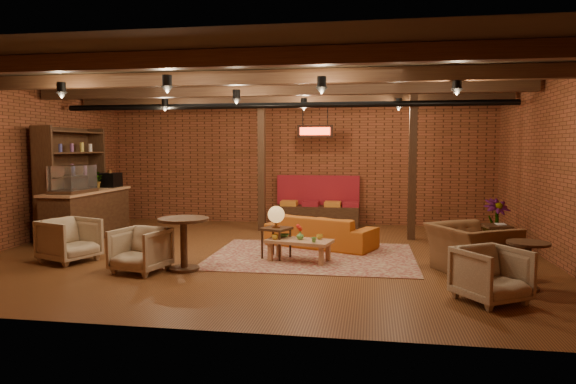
% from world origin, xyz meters
% --- Properties ---
extents(floor, '(10.00, 10.00, 0.00)m').
position_xyz_m(floor, '(0.00, 0.00, 0.00)').
color(floor, '#3E1E0F').
rests_on(floor, ground).
extents(ceiling, '(10.00, 8.00, 0.02)m').
position_xyz_m(ceiling, '(0.00, 0.00, 3.20)').
color(ceiling, black).
rests_on(ceiling, wall_back).
extents(wall_back, '(10.00, 0.02, 3.20)m').
position_xyz_m(wall_back, '(0.00, 4.00, 1.60)').
color(wall_back, brown).
rests_on(wall_back, ground).
extents(wall_front, '(10.00, 0.02, 3.20)m').
position_xyz_m(wall_front, '(0.00, -4.00, 1.60)').
color(wall_front, brown).
rests_on(wall_front, ground).
extents(wall_left, '(0.02, 8.00, 3.20)m').
position_xyz_m(wall_left, '(-5.00, 0.00, 1.60)').
color(wall_left, brown).
rests_on(wall_left, ground).
extents(wall_right, '(0.02, 8.00, 3.20)m').
position_xyz_m(wall_right, '(5.00, 0.00, 1.60)').
color(wall_right, brown).
rests_on(wall_right, ground).
extents(ceiling_beams, '(9.80, 6.40, 0.22)m').
position_xyz_m(ceiling_beams, '(0.00, 0.00, 3.08)').
color(ceiling_beams, black).
rests_on(ceiling_beams, ceiling).
extents(ceiling_pipe, '(9.60, 0.12, 0.12)m').
position_xyz_m(ceiling_pipe, '(0.00, 1.60, 2.85)').
color(ceiling_pipe, black).
rests_on(ceiling_pipe, ceiling).
extents(post_left, '(0.16, 0.16, 3.20)m').
position_xyz_m(post_left, '(-0.60, 2.60, 1.60)').
color(post_left, black).
rests_on(post_left, ground).
extents(post_right, '(0.16, 0.16, 3.20)m').
position_xyz_m(post_right, '(2.80, 2.00, 1.60)').
color(post_right, black).
rests_on(post_right, ground).
extents(service_counter, '(0.80, 2.50, 1.60)m').
position_xyz_m(service_counter, '(-4.10, 1.00, 0.80)').
color(service_counter, black).
rests_on(service_counter, ground).
extents(plant_counter, '(0.35, 0.39, 0.30)m').
position_xyz_m(plant_counter, '(-4.00, 1.20, 1.22)').
color(plant_counter, '#337F33').
rests_on(plant_counter, service_counter).
extents(shelving_hutch, '(0.52, 2.00, 2.40)m').
position_xyz_m(shelving_hutch, '(-4.50, 1.10, 1.20)').
color(shelving_hutch, black).
rests_on(shelving_hutch, ground).
extents(banquette, '(2.10, 0.70, 1.00)m').
position_xyz_m(banquette, '(0.60, 3.55, 0.50)').
color(banquette, maroon).
rests_on(banquette, ground).
extents(service_sign, '(0.86, 0.06, 0.30)m').
position_xyz_m(service_sign, '(0.60, 3.10, 2.35)').
color(service_sign, '#F53718').
rests_on(service_sign, ceiling).
extents(ceiling_spotlights, '(6.40, 4.40, 0.28)m').
position_xyz_m(ceiling_spotlights, '(0.00, 0.00, 2.86)').
color(ceiling_spotlights, black).
rests_on(ceiling_spotlights, ceiling).
extents(rug, '(3.67, 2.82, 0.01)m').
position_xyz_m(rug, '(0.91, -0.06, 0.01)').
color(rug, maroon).
rests_on(rug, floor).
extents(sofa, '(2.30, 1.59, 0.63)m').
position_xyz_m(sofa, '(0.97, 0.82, 0.31)').
color(sofa, '#A75117').
rests_on(sofa, floor).
extents(coffee_table, '(1.20, 0.77, 0.63)m').
position_xyz_m(coffee_table, '(0.72, -0.51, 0.34)').
color(coffee_table, '#976346').
rests_on(coffee_table, floor).
extents(side_table_lamp, '(0.58, 0.58, 0.94)m').
position_xyz_m(side_table_lamp, '(0.29, -0.34, 0.71)').
color(side_table_lamp, black).
rests_on(side_table_lamp, floor).
extents(round_table_left, '(0.81, 0.81, 0.84)m').
position_xyz_m(round_table_left, '(-1.01, -1.43, 0.57)').
color(round_table_left, black).
rests_on(round_table_left, floor).
extents(armchair_a, '(0.99, 1.02, 0.83)m').
position_xyz_m(armchair_a, '(-3.17, -1.16, 0.41)').
color(armchair_a, beige).
rests_on(armchair_a, floor).
extents(armchair_b, '(0.89, 0.85, 0.77)m').
position_xyz_m(armchair_b, '(-1.64, -1.65, 0.39)').
color(armchair_b, beige).
rests_on(armchair_b, floor).
extents(armchair_right, '(1.22, 1.39, 1.03)m').
position_xyz_m(armchair_right, '(3.50, -0.93, 0.51)').
color(armchair_right, brown).
rests_on(armchair_right, floor).
extents(side_table_book, '(0.57, 0.57, 0.55)m').
position_xyz_m(side_table_book, '(4.24, 0.81, 0.49)').
color(side_table_book, black).
rests_on(side_table_book, floor).
extents(round_table_right, '(0.57, 0.57, 0.67)m').
position_xyz_m(round_table_right, '(4.09, -1.75, 0.45)').
color(round_table_right, black).
rests_on(round_table_right, floor).
extents(armchair_far, '(1.01, 1.00, 0.78)m').
position_xyz_m(armchair_far, '(3.47, -2.43, 0.39)').
color(armchair_far, beige).
rests_on(armchair_far, floor).
extents(plant_tall, '(2.05, 2.05, 2.83)m').
position_xyz_m(plant_tall, '(4.40, 1.49, 1.42)').
color(plant_tall, '#4C7F4C').
rests_on(plant_tall, floor).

